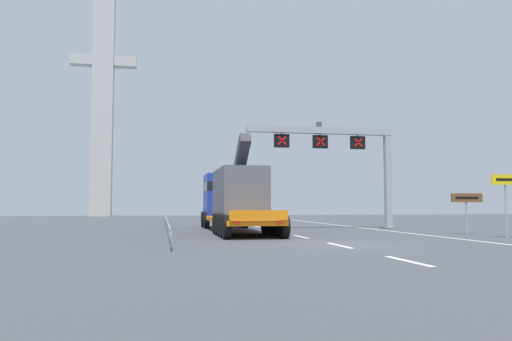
{
  "coord_description": "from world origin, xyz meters",
  "views": [
    {
      "loc": [
        -7.14,
        -18.79,
        1.55
      ],
      "look_at": [
        -1.52,
        10.85,
        3.65
      ],
      "focal_mm": 34.9,
      "sensor_mm": 36.0,
      "label": 1
    }
  ],
  "objects_px": {
    "bridge_pylon_distant": "(103,88)",
    "heavy_haul_truck_orange": "(233,198)",
    "overhead_lane_gantry": "(341,148)",
    "tourist_info_sign_brown": "(467,202)",
    "exit_sign_yellow": "(506,190)"
  },
  "relations": [
    {
      "from": "overhead_lane_gantry",
      "to": "tourist_info_sign_brown",
      "type": "xyz_separation_m",
      "value": [
        4.24,
        -7.16,
        -3.61
      ]
    },
    {
      "from": "heavy_haul_truck_orange",
      "to": "exit_sign_yellow",
      "type": "distance_m",
      "value": 14.81
    },
    {
      "from": "overhead_lane_gantry",
      "to": "bridge_pylon_distant",
      "type": "bearing_deg",
      "value": 116.08
    },
    {
      "from": "heavy_haul_truck_orange",
      "to": "bridge_pylon_distant",
      "type": "distance_m",
      "value": 46.24
    },
    {
      "from": "heavy_haul_truck_orange",
      "to": "bridge_pylon_distant",
      "type": "height_order",
      "value": "bridge_pylon_distant"
    },
    {
      "from": "overhead_lane_gantry",
      "to": "heavy_haul_truck_orange",
      "type": "distance_m",
      "value": 8.12
    },
    {
      "from": "overhead_lane_gantry",
      "to": "heavy_haul_truck_orange",
      "type": "height_order",
      "value": "overhead_lane_gantry"
    },
    {
      "from": "bridge_pylon_distant",
      "to": "heavy_haul_truck_orange",
      "type": "bearing_deg",
      "value": -73.27
    },
    {
      "from": "heavy_haul_truck_orange",
      "to": "bridge_pylon_distant",
      "type": "bearing_deg",
      "value": 106.73
    },
    {
      "from": "overhead_lane_gantry",
      "to": "tourist_info_sign_brown",
      "type": "height_order",
      "value": "overhead_lane_gantry"
    },
    {
      "from": "heavy_haul_truck_orange",
      "to": "exit_sign_yellow",
      "type": "relative_size",
      "value": 4.7
    },
    {
      "from": "exit_sign_yellow",
      "to": "tourist_info_sign_brown",
      "type": "distance_m",
      "value": 2.94
    },
    {
      "from": "heavy_haul_truck_orange",
      "to": "tourist_info_sign_brown",
      "type": "relative_size",
      "value": 6.51
    },
    {
      "from": "overhead_lane_gantry",
      "to": "exit_sign_yellow",
      "type": "xyz_separation_m",
      "value": [
        4.39,
        -10.05,
        -3.03
      ]
    },
    {
      "from": "overhead_lane_gantry",
      "to": "bridge_pylon_distant",
      "type": "xyz_separation_m",
      "value": [
        -19.85,
        40.56,
        12.62
      ]
    }
  ]
}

